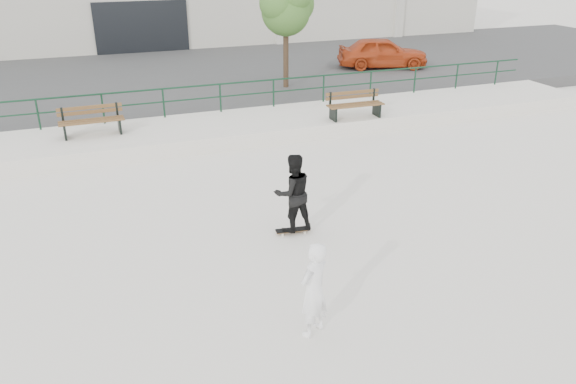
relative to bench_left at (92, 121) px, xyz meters
name	(u,v)px	position (x,y,z in m)	size (l,w,h in m)	color
ground	(312,288)	(3.43, -9.67, -0.95)	(120.00, 120.00, 0.00)	white
ledge	(202,132)	(3.43, -0.17, -0.70)	(30.00, 3.00, 0.50)	silver
parking_strip	(162,79)	(3.43, 8.33, -0.70)	(60.00, 14.00, 0.50)	#404040
railing	(192,94)	(3.43, 1.13, 0.29)	(28.00, 0.06, 1.03)	#153A24
bench_left	(92,121)	(0.00, 0.00, 0.00)	(1.98, 0.62, 0.91)	brown
bench_right	(355,105)	(8.57, -1.20, 0.00)	(1.99, 0.63, 0.91)	brown
tree	(286,5)	(7.96, 3.90, 2.82)	(2.45, 2.18, 4.36)	#493524
red_car	(383,52)	(13.65, 5.96, 0.28)	(1.71, 4.25, 1.45)	#B83C16
skateboard	(293,230)	(3.88, -7.47, -0.88)	(0.80, 0.30, 0.09)	black
standing_skater	(293,193)	(3.88, -7.47, 0.05)	(0.88, 0.68, 1.81)	black
seated_skater	(314,290)	(2.93, -10.92, -0.09)	(0.62, 0.41, 1.71)	white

